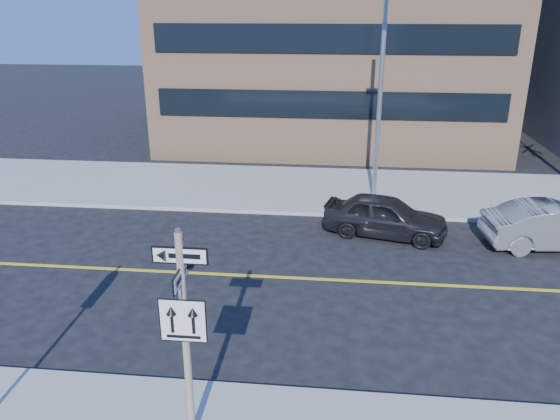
# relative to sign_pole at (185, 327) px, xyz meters

# --- Properties ---
(ground) EXTENTS (120.00, 120.00, 0.00)m
(ground) POSITION_rel_sign_pole_xyz_m (0.00, 2.51, -2.44)
(ground) COLOR black
(ground) RESTS_ON ground
(sign_pole) EXTENTS (0.92, 0.92, 4.06)m
(sign_pole) POSITION_rel_sign_pole_xyz_m (0.00, 0.00, 0.00)
(sign_pole) COLOR beige
(sign_pole) RESTS_ON near_sidewalk
(parked_car_a) EXTENTS (2.65, 4.47, 1.43)m
(parked_car_a) POSITION_rel_sign_pole_xyz_m (4.16, 10.00, -1.72)
(parked_car_a) COLOR black
(parked_car_a) RESTS_ON ground
(parked_car_b) EXTENTS (2.04, 4.65, 1.48)m
(parked_car_b) POSITION_rel_sign_pole_xyz_m (9.58, 9.55, -1.69)
(parked_car_b) COLOR slate
(parked_car_b) RESTS_ON ground
(streetlight_a) EXTENTS (0.55, 2.25, 8.00)m
(streetlight_a) POSITION_rel_sign_pole_xyz_m (4.00, 13.27, 2.32)
(streetlight_a) COLOR gray
(streetlight_a) RESTS_ON far_sidewalk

